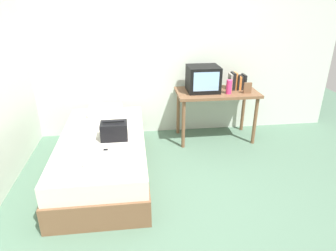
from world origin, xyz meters
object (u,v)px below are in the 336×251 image
Objects in this scene: remote_dark at (105,153)px; folded_towel at (99,159)px; handbag at (114,131)px; bed at (104,156)px; book_row at (237,82)px; desk at (217,97)px; magazine at (87,156)px; pillow at (105,110)px; picture_frame at (248,88)px; water_bottle at (229,87)px; tv at (203,79)px; remote_silver at (92,129)px.

folded_towel reaches higher than remote_dark.
handbag is 1.92× the size of remote_dark.
book_row reaches higher than bed.
desk reaches higher than magazine.
pillow is at bearing 91.32° from folded_towel.
handbag reaches higher than pillow.
remote_dark is 0.56× the size of folded_towel.
handbag is 1.03× the size of magazine.
pillow is at bearing -177.55° from desk.
handbag is 0.37m from remote_dark.
handbag is (-1.74, -0.94, -0.26)m from book_row.
picture_frame is 0.53× the size of magazine.
folded_towel is (-1.68, -1.24, -0.32)m from water_bottle.
desk is at bearing 133.21° from water_bottle.
tv is at bearing 172.63° from desk.
water_bottle is at bearing -46.79° from desk.
book_row is at bearing 33.40° from magazine.
handbag is (0.16, -0.80, 0.05)m from pillow.
pillow is at bearing -176.08° from tv.
desk is 2.64× the size of tv.
bed is 1.74m from tv.
picture_frame reaches higher than handbag.
desk is 3.87× the size of handbag.
folded_towel is (-0.13, -0.51, -0.07)m from handbag.
bed is 7.14× the size of folded_towel.
folded_towel is at bearing -143.64° from water_bottle.
folded_towel is (-0.04, -0.16, 0.02)m from remote_dark.
pillow is at bearing 93.67° from remote_dark.
desk is 1.95m from remote_dark.
folded_towel is (-1.35, -1.40, -0.40)m from tv.
water_bottle is 1.74m from pillow.
desk is 0.27m from water_bottle.
handbag reaches higher than folded_towel.
remote_dark is (-1.31, -1.24, -0.42)m from tv.
handbag is at bearing -148.75° from desk.
desk reaches higher than remote_dark.
desk is at bearing 26.85° from bed.
water_bottle reaches higher than folded_towel.
book_row is (0.18, 0.21, 0.01)m from water_bottle.
pillow is 1.31m from folded_towel.
water_bottle is at bearing 13.40° from remote_silver.
water_bottle reaches higher than desk.
handbag reaches higher than bed.
remote_dark is (0.07, -0.42, 0.26)m from bed.
magazine is (-1.69, -1.25, -0.15)m from desk.
water_bottle is (1.71, 0.67, 0.60)m from bed.
water_bottle is (0.13, -0.13, 0.19)m from desk.
tv is 0.52m from book_row.
magazine is 0.18m from remote_dark.
remote_silver is (-0.14, -0.51, -0.04)m from pillow.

